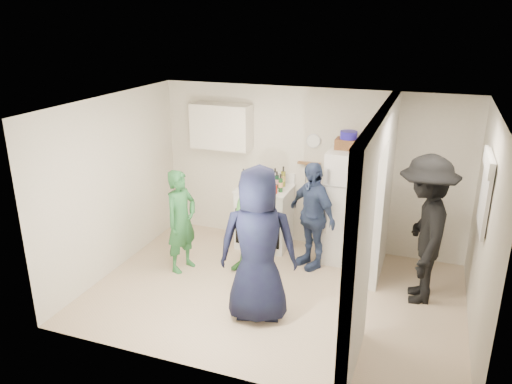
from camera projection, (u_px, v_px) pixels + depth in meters
floor at (275, 293)px, 6.64m from camera, size 4.80×4.80×0.00m
wall_back at (310, 169)px, 7.73m from camera, size 4.80×0.00×4.80m
wall_front at (221, 267)px, 4.72m from camera, size 4.80×0.00×4.80m
wall_left at (113, 185)px, 7.00m from camera, size 0.00×3.40×3.40m
wall_right at (485, 233)px, 5.45m from camera, size 0.00×3.40×3.40m
ceiling at (277, 106)px, 5.81m from camera, size 4.80×4.80×0.00m
partition_pier_back at (384, 189)px, 6.81m from camera, size 0.12×1.20×2.50m
partition_pier_front at (358, 259)px, 4.86m from camera, size 0.12×1.20×2.50m
partition_header at (381, 130)px, 5.48m from camera, size 0.12×1.00×0.40m
stove at (265, 217)px, 7.89m from camera, size 0.82×0.68×0.97m
upper_cabinet at (221, 126)px, 7.82m from camera, size 0.95×0.34×0.70m
fridge at (350, 207)px, 7.31m from camera, size 0.70×0.68×1.70m
wicker_basket at (348, 144)px, 7.08m from camera, size 0.35×0.25×0.15m
blue_bowl at (349, 135)px, 7.03m from camera, size 0.24×0.24×0.11m
yellow_cup_stack_top at (370, 145)px, 6.83m from camera, size 0.09×0.09×0.25m
wall_clock at (314, 141)px, 7.54m from camera, size 0.22×0.02×0.22m
spice_shelf at (309, 163)px, 7.65m from camera, size 0.35×0.08×0.03m
nook_window at (487, 193)px, 5.50m from camera, size 0.03×0.70×0.80m
nook_window_frame at (486, 192)px, 5.50m from camera, size 0.04×0.76×0.86m
nook_valance at (488, 162)px, 5.39m from camera, size 0.04×0.82×0.18m
yellow_cup_stack_stove at (253, 183)px, 7.53m from camera, size 0.09×0.09×0.25m
red_cup at (274, 189)px, 7.46m from camera, size 0.09×0.09×0.12m
person_green_left at (181, 221)px, 7.06m from camera, size 0.49×0.62×1.49m
person_green_center at (256, 224)px, 6.91m from camera, size 0.80×0.66×1.53m
person_denim at (312, 215)px, 7.14m from camera, size 0.97×0.87×1.58m
person_navy at (258, 245)px, 5.83m from camera, size 1.06×0.83×1.92m
person_nook at (424, 230)px, 6.22m from camera, size 0.84×1.31×1.93m
bottle_a at (251, 176)px, 7.87m from camera, size 0.06×0.06×0.25m
bottle_b at (251, 179)px, 7.65m from camera, size 0.07×0.07×0.30m
bottle_c at (264, 176)px, 7.83m from camera, size 0.07×0.07×0.26m
bottle_d at (264, 181)px, 7.63m from camera, size 0.07×0.07×0.26m
bottle_e at (275, 177)px, 7.81m from camera, size 0.06×0.06×0.27m
bottle_f at (277, 180)px, 7.66m from camera, size 0.06×0.06×0.27m
bottle_g at (283, 176)px, 7.73m from camera, size 0.07×0.07×0.32m
bottle_h at (243, 178)px, 7.67m from camera, size 0.06×0.06×0.31m
bottle_i at (269, 178)px, 7.78m from camera, size 0.06×0.06×0.25m
bottle_j at (281, 183)px, 7.49m from camera, size 0.06×0.06×0.28m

